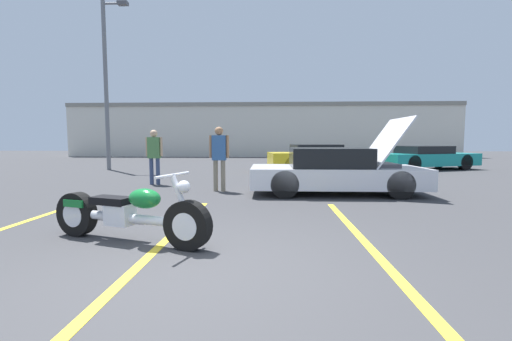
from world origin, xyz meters
TOP-DOWN VIEW (x-y plane):
  - ground_plane at (0.00, 0.00)m, footprint 80.00×80.00m
  - parking_stripe_middle at (-0.54, 0.91)m, footprint 0.12×5.93m
  - parking_stripe_back at (2.13, 0.91)m, footprint 0.12×5.93m
  - far_building at (0.00, 26.34)m, footprint 32.00×4.20m
  - light_pole at (-6.52, 12.06)m, footprint 1.21×0.28m
  - motorcycle at (-1.01, 1.07)m, footprint 2.37×1.02m
  - show_car_hood_open at (2.52, 5.45)m, footprint 4.28×1.89m
  - parked_car_left_row at (2.91, 11.41)m, footprint 4.49×2.42m
  - parked_car_right_row at (8.05, 12.84)m, footprint 5.01×3.24m
  - spectator_near_motorcycle at (-2.68, 6.95)m, footprint 0.52×0.22m
  - spectator_by_show_car at (-0.50, 5.67)m, footprint 0.52×0.22m

SIDE VIEW (x-z plane):
  - ground_plane at x=0.00m, z-range 0.00..0.00m
  - parking_stripe_middle at x=-0.54m, z-range 0.00..0.01m
  - parking_stripe_back at x=2.13m, z-range 0.00..0.01m
  - motorcycle at x=-1.01m, z-range -0.09..0.85m
  - parked_car_right_row at x=8.05m, z-range 0.00..1.10m
  - show_car_hood_open at x=2.52m, z-range -0.39..1.53m
  - parked_car_left_row at x=2.91m, z-range 0.00..1.18m
  - spectator_near_motorcycle at x=-2.68m, z-range 0.16..1.82m
  - spectator_by_show_car at x=-0.50m, z-range 0.16..1.87m
  - far_building at x=0.00m, z-range 0.14..4.54m
  - light_pole at x=-6.52m, z-range 0.38..7.91m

